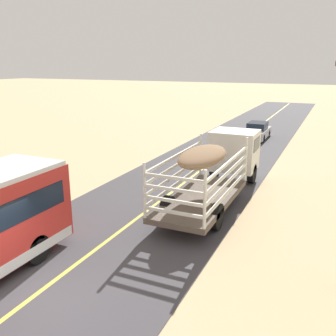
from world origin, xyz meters
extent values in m
plane|color=#CCB284|center=(0.00, 0.00, 0.00)|extent=(240.00, 240.00, 0.00)
cube|color=#423F44|center=(0.00, 0.00, 0.01)|extent=(8.00, 120.00, 0.02)
cube|color=#D8CC4C|center=(0.00, 0.00, 0.02)|extent=(0.16, 117.60, 0.00)
cube|color=silver|center=(2.38, 13.29, 1.82)|extent=(2.50, 2.20, 2.20)
cube|color=#192333|center=(2.38, 13.29, 2.27)|extent=(2.53, 1.54, 0.70)
cube|color=brown|center=(2.38, 7.89, 0.72)|extent=(2.50, 6.40, 0.24)
cylinder|color=silver|center=(1.19, 11.03, 1.94)|extent=(0.12, 0.12, 2.20)
cylinder|color=silver|center=(3.57, 11.03, 1.94)|extent=(0.12, 0.12, 2.20)
cylinder|color=silver|center=(1.19, 4.75, 1.94)|extent=(0.12, 0.12, 2.20)
cylinder|color=silver|center=(3.57, 4.75, 1.94)|extent=(0.12, 0.12, 2.20)
cube|color=silver|center=(1.17, 7.89, 1.28)|extent=(0.08, 6.30, 0.12)
cube|color=silver|center=(3.59, 7.89, 1.28)|extent=(0.08, 6.30, 0.12)
cube|color=silver|center=(2.38, 4.73, 1.28)|extent=(2.40, 0.08, 0.12)
cube|color=silver|center=(1.17, 7.89, 1.72)|extent=(0.08, 6.30, 0.12)
cube|color=silver|center=(3.59, 7.89, 1.72)|extent=(0.08, 6.30, 0.12)
cube|color=silver|center=(2.38, 4.73, 1.72)|extent=(2.40, 0.08, 0.12)
cube|color=silver|center=(1.17, 7.89, 2.16)|extent=(0.08, 6.30, 0.12)
cube|color=silver|center=(3.59, 7.89, 2.16)|extent=(0.08, 6.30, 0.12)
cube|color=silver|center=(2.38, 4.73, 2.16)|extent=(2.40, 0.08, 0.12)
cube|color=silver|center=(1.17, 7.89, 2.60)|extent=(0.08, 6.30, 0.12)
cube|color=silver|center=(3.59, 7.89, 2.60)|extent=(0.08, 6.30, 0.12)
cube|color=silver|center=(2.38, 4.73, 2.60)|extent=(2.40, 0.08, 0.12)
ellipsoid|color=#8C6B4C|center=(2.38, 7.89, 2.69)|extent=(1.75, 3.84, 0.70)
cylinder|color=black|center=(1.29, 13.29, 0.57)|extent=(0.32, 1.10, 1.10)
cylinder|color=black|center=(3.47, 13.29, 0.57)|extent=(0.32, 1.10, 1.10)
cylinder|color=black|center=(1.29, 6.61, 0.57)|extent=(0.32, 1.10, 1.10)
cylinder|color=black|center=(3.47, 6.61, 0.57)|extent=(0.32, 1.10, 1.10)
cylinder|color=black|center=(-1.27, 1.57, 0.52)|extent=(0.30, 1.00, 1.00)
cube|color=silver|center=(1.13, 26.21, 0.53)|extent=(1.80, 4.40, 0.70)
cube|color=#192333|center=(1.13, 26.31, 1.18)|extent=(1.53, 2.20, 0.60)
cylinder|color=black|center=(0.34, 27.53, 0.35)|extent=(0.22, 0.66, 0.66)
cylinder|color=black|center=(1.92, 27.53, 0.35)|extent=(0.22, 0.66, 0.66)
cylinder|color=black|center=(0.34, 24.89, 0.35)|extent=(0.22, 0.66, 0.66)
cylinder|color=black|center=(1.92, 24.89, 0.35)|extent=(0.22, 0.66, 0.66)
camera|label=1|loc=(7.45, -6.94, 6.57)|focal=39.89mm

